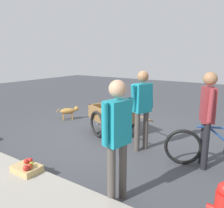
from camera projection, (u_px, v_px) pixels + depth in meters
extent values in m
plane|color=#3D3F44|center=(112.00, 132.00, 5.73)|extent=(24.00, 24.00, 0.00)
cube|color=olive|center=(113.00, 118.00, 5.57)|extent=(1.34, 1.20, 0.10)
cube|color=olive|center=(102.00, 107.00, 5.96)|extent=(0.40, 0.75, 0.24)
cube|color=olive|center=(124.00, 116.00, 5.09)|extent=(0.40, 0.75, 0.24)
cube|color=olive|center=(99.00, 113.00, 5.34)|extent=(1.02, 0.53, 0.24)
cube|color=olive|center=(125.00, 110.00, 5.71)|extent=(1.02, 0.53, 0.24)
torus|color=black|center=(97.00, 124.00, 5.36)|extent=(0.60, 0.33, 0.64)
torus|color=black|center=(127.00, 119.00, 5.80)|extent=(0.60, 0.33, 0.64)
cylinder|color=gray|center=(113.00, 121.00, 5.58)|extent=(0.41, 0.81, 0.04)
cylinder|color=olive|center=(119.00, 123.00, 4.67)|extent=(0.51, 0.27, 0.04)
cylinder|color=olive|center=(144.00, 118.00, 5.01)|extent=(0.51, 0.27, 0.04)
cylinder|color=gray|center=(103.00, 122.00, 6.01)|extent=(0.04, 0.04, 0.35)
ellipsoid|color=gold|center=(107.00, 108.00, 5.90)|extent=(0.18, 0.09, 0.14)
ellipsoid|color=gold|center=(106.00, 108.00, 5.91)|extent=(0.17, 0.15, 0.08)
ellipsoid|color=gold|center=(106.00, 107.00, 5.91)|extent=(0.18, 0.14, 0.07)
ellipsoid|color=gold|center=(105.00, 107.00, 5.92)|extent=(0.17, 0.09, 0.15)
ellipsoid|color=gold|center=(126.00, 115.00, 5.37)|extent=(0.16, 0.15, 0.13)
ellipsoid|color=gold|center=(126.00, 115.00, 5.38)|extent=(0.16, 0.16, 0.11)
ellipsoid|color=gold|center=(125.00, 115.00, 5.38)|extent=(0.17, 0.15, 0.05)
ellipsoid|color=gold|center=(125.00, 114.00, 5.39)|extent=(0.19, 0.11, 0.11)
ellipsoid|color=gold|center=(124.00, 114.00, 5.39)|extent=(0.16, 0.14, 0.15)
ellipsoid|color=gold|center=(112.00, 112.00, 5.65)|extent=(0.18, 0.09, 0.14)
ellipsoid|color=gold|center=(112.00, 112.00, 5.65)|extent=(0.19, 0.11, 0.11)
ellipsoid|color=gold|center=(112.00, 111.00, 5.66)|extent=(0.16, 0.16, 0.05)
ellipsoid|color=gold|center=(111.00, 111.00, 5.66)|extent=(0.16, 0.16, 0.10)
ellipsoid|color=gold|center=(111.00, 110.00, 5.66)|extent=(0.18, 0.07, 0.13)
ellipsoid|color=gold|center=(110.00, 113.00, 5.33)|extent=(0.18, 0.09, 0.16)
ellipsoid|color=gold|center=(110.00, 113.00, 5.34)|extent=(0.17, 0.15, 0.08)
ellipsoid|color=gold|center=(109.00, 112.00, 5.34)|extent=(0.17, 0.15, 0.09)
ellipsoid|color=gold|center=(109.00, 112.00, 5.35)|extent=(0.16, 0.13, 0.15)
ellipsoid|color=gold|center=(112.00, 115.00, 5.20)|extent=(0.18, 0.06, 0.13)
ellipsoid|color=gold|center=(112.00, 115.00, 5.20)|extent=(0.19, 0.09, 0.09)
ellipsoid|color=gold|center=(112.00, 114.00, 5.21)|extent=(0.18, 0.11, 0.05)
ellipsoid|color=gold|center=(111.00, 114.00, 5.21)|extent=(0.19, 0.07, 0.10)
ellipsoid|color=gold|center=(111.00, 113.00, 5.21)|extent=(0.18, 0.11, 0.13)
ellipsoid|color=gold|center=(112.00, 111.00, 5.39)|extent=(0.17, 0.13, 0.14)
ellipsoid|color=gold|center=(111.00, 110.00, 5.39)|extent=(0.18, 0.12, 0.09)
ellipsoid|color=gold|center=(111.00, 110.00, 5.40)|extent=(0.19, 0.09, 0.08)
ellipsoid|color=gold|center=(110.00, 109.00, 5.41)|extent=(0.18, 0.12, 0.12)
ellipsoid|color=gold|center=(112.00, 112.00, 5.64)|extent=(0.18, 0.10, 0.14)
ellipsoid|color=gold|center=(112.00, 112.00, 5.65)|extent=(0.19, 0.06, 0.08)
ellipsoid|color=gold|center=(111.00, 111.00, 5.66)|extent=(0.19, 0.10, 0.09)
ellipsoid|color=gold|center=(111.00, 111.00, 5.66)|extent=(0.15, 0.15, 0.15)
ellipsoid|color=gold|center=(125.00, 114.00, 5.18)|extent=(0.18, 0.08, 0.14)
ellipsoid|color=gold|center=(124.00, 114.00, 5.18)|extent=(0.15, 0.17, 0.11)
ellipsoid|color=gold|center=(124.00, 113.00, 5.19)|extent=(0.19, 0.09, 0.05)
ellipsoid|color=gold|center=(123.00, 113.00, 5.19)|extent=(0.16, 0.16, 0.10)
ellipsoid|color=gold|center=(123.00, 113.00, 5.19)|extent=(0.18, 0.06, 0.12)
ellipsoid|color=gold|center=(118.00, 113.00, 5.58)|extent=(0.17, 0.09, 0.15)
ellipsoid|color=gold|center=(117.00, 112.00, 5.59)|extent=(0.19, 0.09, 0.11)
ellipsoid|color=gold|center=(117.00, 112.00, 5.59)|extent=(0.17, 0.15, 0.05)
ellipsoid|color=gold|center=(116.00, 111.00, 5.60)|extent=(0.19, 0.06, 0.11)
ellipsoid|color=gold|center=(116.00, 111.00, 5.60)|extent=(0.18, 0.11, 0.14)
ellipsoid|color=gold|center=(123.00, 114.00, 5.33)|extent=(0.16, 0.15, 0.13)
ellipsoid|color=gold|center=(122.00, 114.00, 5.33)|extent=(0.18, 0.14, 0.09)
ellipsoid|color=gold|center=(122.00, 113.00, 5.34)|extent=(0.17, 0.15, 0.05)
ellipsoid|color=gold|center=(121.00, 113.00, 5.34)|extent=(0.18, 0.14, 0.10)
ellipsoid|color=gold|center=(121.00, 112.00, 5.34)|extent=(0.15, 0.15, 0.14)
cylinder|color=#4C4742|center=(137.00, 132.00, 4.55)|extent=(0.11, 0.11, 0.81)
cylinder|color=#4C4742|center=(146.00, 130.00, 4.66)|extent=(0.11, 0.11, 0.81)
cube|color=teal|center=(142.00, 98.00, 4.45)|extent=(0.33, 0.39, 0.58)
sphere|color=#9E704C|center=(143.00, 76.00, 4.36)|extent=(0.22, 0.22, 0.22)
cylinder|color=teal|center=(134.00, 98.00, 4.34)|extent=(0.08, 0.16, 0.52)
cylinder|color=teal|center=(151.00, 96.00, 4.56)|extent=(0.08, 0.14, 0.52)
torus|color=black|center=(183.00, 147.00, 4.00)|extent=(0.64, 0.29, 0.66)
cylinder|color=#234C93|center=(215.00, 128.00, 3.81)|extent=(0.57, 0.25, 0.04)
cylinder|color=#234C93|center=(207.00, 137.00, 3.87)|extent=(0.11, 0.07, 0.45)
ellipsoid|color=black|center=(207.00, 122.00, 3.82)|extent=(0.20, 0.08, 0.06)
cylinder|color=black|center=(203.00, 142.00, 4.01)|extent=(0.11, 0.11, 0.83)
cylinder|color=black|center=(205.00, 147.00, 3.80)|extent=(0.11, 0.11, 0.83)
cube|color=maroon|center=(208.00, 105.00, 3.75)|extent=(0.31, 0.39, 0.59)
sphere|color=#9E704C|center=(210.00, 79.00, 3.66)|extent=(0.22, 0.22, 0.22)
cylinder|color=maroon|center=(206.00, 100.00, 3.96)|extent=(0.08, 0.10, 0.53)
cylinder|color=maroon|center=(211.00, 106.00, 3.54)|extent=(0.08, 0.14, 0.53)
ellipsoid|color=#AD7A38|center=(68.00, 111.00, 6.79)|extent=(0.42, 0.45, 0.18)
sphere|color=#AD7A38|center=(76.00, 109.00, 6.85)|extent=(0.14, 0.14, 0.14)
cylinder|color=#AD7A38|center=(58.00, 110.00, 6.71)|extent=(0.09, 0.10, 0.12)
cylinder|color=#AD7A38|center=(72.00, 116.00, 6.91)|extent=(0.04, 0.04, 0.18)
cylinder|color=#AD7A38|center=(72.00, 117.00, 6.81)|extent=(0.04, 0.04, 0.18)
cylinder|color=#AD7A38|center=(63.00, 117.00, 6.84)|extent=(0.04, 0.04, 0.18)
cylinder|color=#AD7A38|center=(64.00, 118.00, 6.74)|extent=(0.04, 0.04, 0.18)
cylinder|color=red|center=(212.00, 208.00, 2.41)|extent=(0.10, 0.07, 0.07)
cube|color=tan|center=(27.00, 172.00, 3.57)|extent=(0.44, 0.32, 0.22)
sphere|color=#B23319|center=(30.00, 166.00, 3.44)|extent=(0.09, 0.09, 0.09)
sphere|color=red|center=(26.00, 161.00, 3.61)|extent=(0.08, 0.08, 0.08)
sphere|color=red|center=(29.00, 160.00, 3.65)|extent=(0.07, 0.07, 0.07)
sphere|color=red|center=(26.00, 168.00, 3.39)|extent=(0.09, 0.09, 0.09)
sphere|color=red|center=(30.00, 160.00, 3.65)|extent=(0.08, 0.08, 0.08)
sphere|color=#99BF33|center=(31.00, 164.00, 3.52)|extent=(0.07, 0.07, 0.07)
cylinder|color=#4C4742|center=(111.00, 176.00, 2.89)|extent=(0.11, 0.11, 0.82)
cylinder|color=#4C4742|center=(123.00, 170.00, 3.04)|extent=(0.11, 0.11, 0.82)
cube|color=teal|center=(117.00, 123.00, 2.81)|extent=(0.26, 0.37, 0.58)
sphere|color=tan|center=(118.00, 89.00, 2.72)|extent=(0.22, 0.22, 0.22)
cylinder|color=teal|center=(105.00, 124.00, 2.65)|extent=(0.08, 0.08, 0.52)
cylinder|color=teal|center=(129.00, 117.00, 2.96)|extent=(0.08, 0.17, 0.53)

